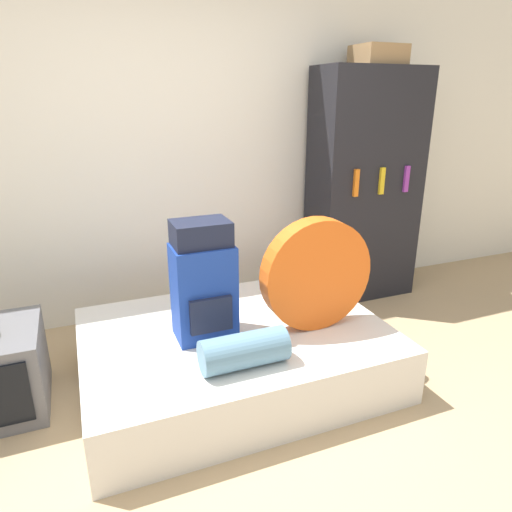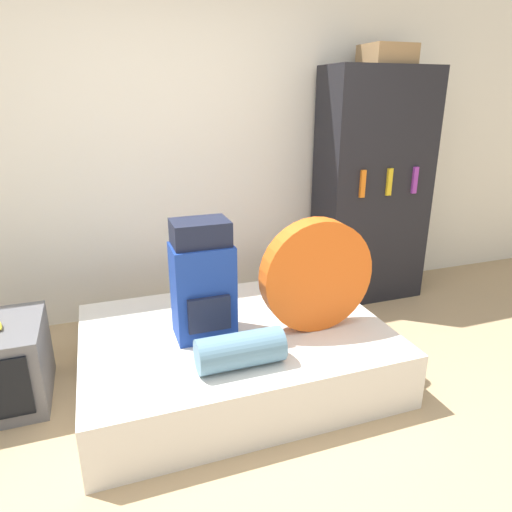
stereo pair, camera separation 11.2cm
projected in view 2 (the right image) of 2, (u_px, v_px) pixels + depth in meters
ground_plane at (272, 472)px, 2.15m from camera, size 16.00×16.00×0.00m
wall_back at (181, 148)px, 3.46m from camera, size 8.00×0.05×2.60m
bed at (235, 352)px, 2.83m from camera, size 1.80×1.31×0.34m
backpack at (203, 282)px, 2.60m from camera, size 0.34×0.28×0.69m
tent_bag at (316, 275)px, 2.68m from camera, size 0.68×0.13×0.68m
sleeping_roll at (240, 350)px, 2.36m from camera, size 0.46×0.19×0.19m
bookshelf at (372, 189)px, 3.79m from camera, size 0.90×0.45×1.90m
cardboard_box at (387, 55)px, 3.46m from camera, size 0.36×0.32×0.15m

